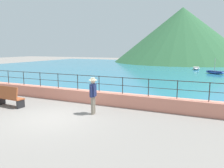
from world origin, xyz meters
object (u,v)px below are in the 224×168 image
at_px(bench_main, 9,96).
at_px(boat_1, 196,68).
at_px(person_walking, 93,94).
at_px(boat_0, 215,72).

height_order(bench_main, boat_1, bench_main).
relative_size(person_walking, boat_1, 0.75).
distance_m(bench_main, boat_1, 27.15).
bearing_deg(boat_1, bench_main, -106.65).
bearing_deg(bench_main, boat_1, 73.35).
bearing_deg(boat_1, boat_0, -63.62).
bearing_deg(boat_0, boat_1, 116.38).
bearing_deg(bench_main, boat_0, 64.07).
xyz_separation_m(person_walking, boat_0, (5.44, 20.36, -0.72)).
relative_size(boat_0, boat_1, 1.05).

